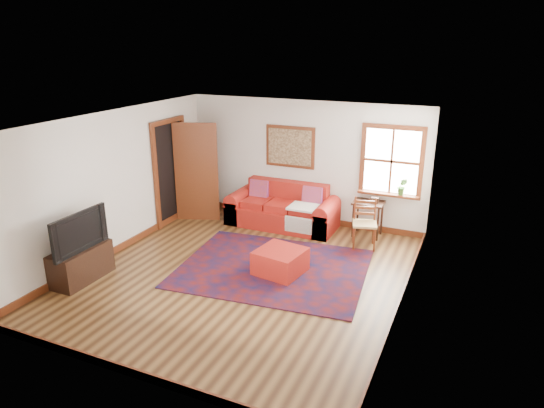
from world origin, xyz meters
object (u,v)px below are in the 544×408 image
at_px(red_ottoman, 280,262).
at_px(side_table, 368,208).
at_px(media_cabinet, 81,264).
at_px(ladder_back_chair, 365,221).
at_px(red_leather_sofa, 283,212).

xyz_separation_m(red_ottoman, side_table, (0.91, 2.14, 0.37)).
distance_m(side_table, media_cabinet, 5.18).
relative_size(side_table, ladder_back_chair, 0.76).
relative_size(red_leather_sofa, media_cabinet, 2.23).
distance_m(red_leather_sofa, red_ottoman, 2.16).
bearing_deg(media_cabinet, red_ottoman, 28.02).
bearing_deg(ladder_back_chair, red_leather_sofa, 167.71).
height_order(red_ottoman, media_cabinet, media_cabinet).
relative_size(red_ottoman, ladder_back_chair, 0.78).
bearing_deg(media_cabinet, red_leather_sofa, 60.36).
xyz_separation_m(red_leather_sofa, media_cabinet, (-1.99, -3.49, -0.01)).
relative_size(red_leather_sofa, side_table, 3.19).
xyz_separation_m(red_ottoman, media_cabinet, (-2.78, -1.48, 0.07)).
relative_size(ladder_back_chair, media_cabinet, 0.92).
height_order(red_leather_sofa, media_cabinet, red_leather_sofa).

